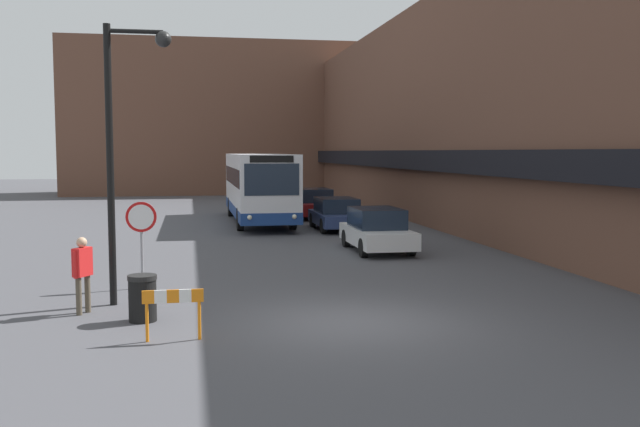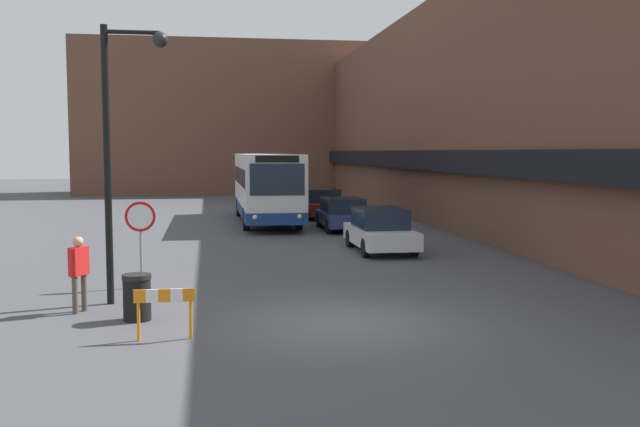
# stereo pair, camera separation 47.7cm
# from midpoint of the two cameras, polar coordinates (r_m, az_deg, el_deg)

# --- Properties ---
(ground_plane) EXTENTS (160.00, 160.00, 0.00)m
(ground_plane) POSITION_cam_midpoint_polar(r_m,az_deg,el_deg) (14.55, 1.45, -8.69)
(ground_plane) COLOR #47474C
(building_row_right) EXTENTS (5.50, 60.00, 10.45)m
(building_row_right) POSITION_cam_midpoint_polar(r_m,az_deg,el_deg) (40.01, 8.50, 7.46)
(building_row_right) COLOR brown
(building_row_right) RESTS_ON ground_plane
(building_backdrop_far) EXTENTS (26.00, 8.00, 12.23)m
(building_backdrop_far) POSITION_cam_midpoint_polar(r_m,az_deg,el_deg) (60.48, -7.66, 7.47)
(building_backdrop_far) COLOR brown
(building_backdrop_far) RESTS_ON ground_plane
(city_bus) EXTENTS (2.59, 11.55, 3.32)m
(city_bus) POSITION_cam_midpoint_polar(r_m,az_deg,el_deg) (34.71, -5.33, 2.22)
(city_bus) COLOR silver
(city_bus) RESTS_ON ground_plane
(parked_car_front) EXTENTS (1.83, 4.21, 1.49)m
(parked_car_front) POSITION_cam_midpoint_polar(r_m,az_deg,el_deg) (24.67, 4.02, -1.31)
(parked_car_front) COLOR silver
(parked_car_front) RESTS_ON ground_plane
(parked_car_middle) EXTENTS (1.91, 4.24, 1.41)m
(parked_car_middle) POSITION_cam_midpoint_polar(r_m,az_deg,el_deg) (31.33, 0.91, -0.02)
(parked_car_middle) COLOR navy
(parked_car_middle) RESTS_ON ground_plane
(parked_car_back) EXTENTS (1.90, 4.26, 1.52)m
(parked_car_back) POSITION_cam_midpoint_polar(r_m,az_deg,el_deg) (37.04, -0.85, 0.81)
(parked_car_back) COLOR maroon
(parked_car_back) RESTS_ON ground_plane
(stop_sign) EXTENTS (0.76, 0.08, 2.19)m
(stop_sign) POSITION_cam_midpoint_polar(r_m,az_deg,el_deg) (18.43, -14.83, -0.97)
(stop_sign) COLOR gray
(stop_sign) RESTS_ON ground_plane
(street_lamp) EXTENTS (1.46, 0.36, 6.21)m
(street_lamp) POSITION_cam_midpoint_polar(r_m,az_deg,el_deg) (16.49, -16.30, 6.25)
(street_lamp) COLOR black
(street_lamp) RESTS_ON ground_plane
(pedestrian) EXTENTS (0.40, 0.48, 1.64)m
(pedestrian) POSITION_cam_midpoint_polar(r_m,az_deg,el_deg) (16.00, -19.29, -4.13)
(pedestrian) COLOR brown
(pedestrian) RESTS_ON ground_plane
(trash_bin) EXTENTS (0.59, 0.59, 0.95)m
(trash_bin) POSITION_cam_midpoint_polar(r_m,az_deg,el_deg) (15.03, -14.90, -6.55)
(trash_bin) COLOR black
(trash_bin) RESTS_ON ground_plane
(construction_barricade) EXTENTS (1.10, 0.06, 0.94)m
(construction_barricade) POSITION_cam_midpoint_polar(r_m,az_deg,el_deg) (13.35, -12.68, -7.12)
(construction_barricade) COLOR orange
(construction_barricade) RESTS_ON ground_plane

